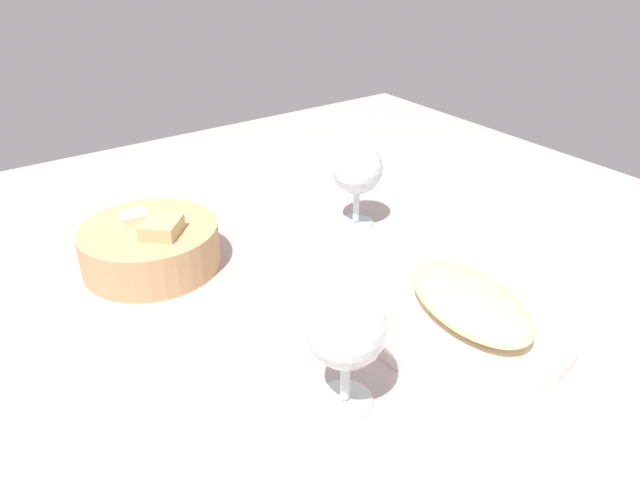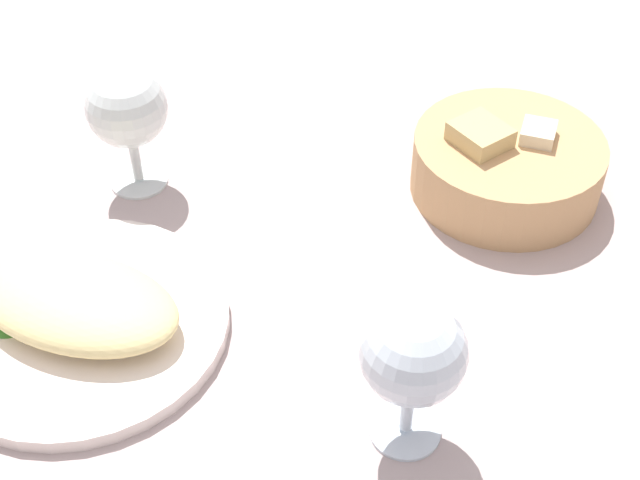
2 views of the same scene
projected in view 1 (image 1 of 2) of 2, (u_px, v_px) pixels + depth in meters
ground_plane at (327, 299)px, 80.35cm from camera, size 140.00×140.00×2.00cm
plate at (468, 319)px, 73.49cm from camera, size 25.66×25.66×1.40cm
omelette at (470, 301)px, 72.20cm from camera, size 20.54×14.02×3.97cm
lettuce_garnish at (517, 329)px, 69.63cm from camera, size 3.65×3.65×1.27cm
bread_basket at (151, 246)px, 84.22cm from camera, size 19.01×19.01×8.11cm
wine_glass_near at (357, 171)px, 92.83cm from camera, size 7.87×7.87×13.41cm
wine_glass_far at (346, 332)px, 57.99cm from camera, size 7.99×7.99×13.29cm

